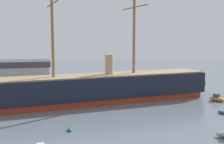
% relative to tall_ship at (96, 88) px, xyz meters
% --- Properties ---
extents(tall_ship, '(76.40, 18.52, 36.85)m').
position_rel_tall_ship_xyz_m(tall_ship, '(0.00, 0.00, 0.00)').
color(tall_ship, maroon).
rests_on(tall_ship, ground).
extents(dinghy_alongside_bow, '(1.04, 2.10, 0.48)m').
position_rel_tall_ship_xyz_m(dinghy_alongside_bow, '(-8.67, -21.79, -3.71)').
color(dinghy_alongside_bow, '#236670').
rests_on(dinghy_alongside_bow, ground).
extents(dinghy_alongside_stern, '(2.19, 3.08, 0.67)m').
position_rel_tall_ship_xyz_m(dinghy_alongside_stern, '(26.75, -17.64, -3.62)').
color(dinghy_alongside_stern, '#236670').
rests_on(dinghy_alongside_stern, ground).
extents(dinghy_far_left, '(1.75, 1.95, 0.43)m').
position_rel_tall_ship_xyz_m(dinghy_far_left, '(-22.36, -0.97, -3.73)').
color(dinghy_far_left, '#7FB2D6').
rests_on(dinghy_far_left, ground).
extents(motorboat_far_right, '(4.09, 5.16, 2.01)m').
position_rel_tall_ship_xyz_m(motorboat_far_right, '(33.06, -5.41, -3.25)').
color(motorboat_far_right, orange).
rests_on(motorboat_far_right, ground).
extents(dinghy_distant_centre, '(2.37, 1.14, 0.55)m').
position_rel_tall_ship_xyz_m(dinghy_distant_centre, '(5.36, 6.67, -3.68)').
color(dinghy_distant_centre, '#7FB2D6').
rests_on(dinghy_distant_centre, ground).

